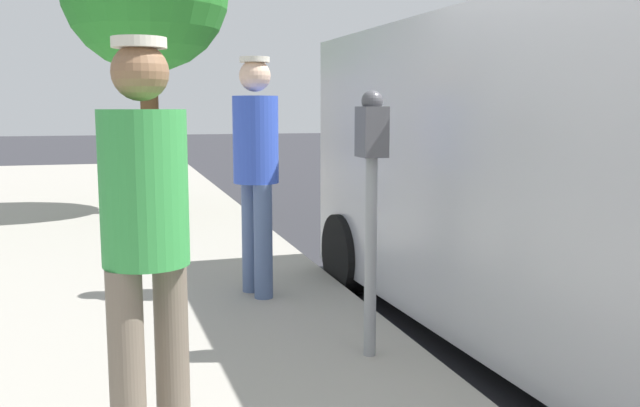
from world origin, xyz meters
TOP-DOWN VIEW (x-y plane):
  - parking_meter_near at (1.35, -0.99)m, footprint 0.14×0.18m
  - pedestrian_in_blue at (1.72, -2.47)m, footprint 0.34×0.35m
  - pedestrian_in_green at (2.62, -0.14)m, footprint 0.34×0.34m
  - parked_van at (-0.15, -0.85)m, footprint 2.28×5.27m

SIDE VIEW (x-z plane):
  - pedestrian_in_green at x=2.62m, z-range 0.27..1.96m
  - parked_van at x=-0.15m, z-range 0.08..2.23m
  - parking_meter_near at x=1.35m, z-range 0.42..1.94m
  - pedestrian_in_blue at x=1.72m, z-range 0.29..2.09m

